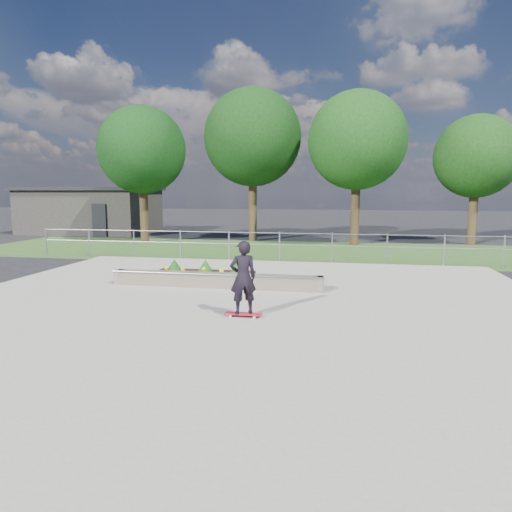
# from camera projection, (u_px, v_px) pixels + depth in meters

# --- Properties ---
(ground) EXTENTS (120.00, 120.00, 0.00)m
(ground) POSITION_uv_depth(u_px,v_px,m) (235.00, 313.00, 10.33)
(ground) COLOR black
(ground) RESTS_ON ground
(grass_verge) EXTENTS (30.00, 8.00, 0.02)m
(grass_verge) POSITION_uv_depth(u_px,v_px,m) (289.00, 251.00, 21.03)
(grass_verge) COLOR #2E5020
(grass_verge) RESTS_ON ground
(concrete_slab) EXTENTS (15.00, 15.00, 0.06)m
(concrete_slab) POSITION_uv_depth(u_px,v_px,m) (235.00, 312.00, 10.32)
(concrete_slab) COLOR gray
(concrete_slab) RESTS_ON ground
(fence) EXTENTS (20.06, 0.06, 1.20)m
(fence) POSITION_uv_depth(u_px,v_px,m) (279.00, 243.00, 17.52)
(fence) COLOR #909398
(fence) RESTS_ON ground
(building) EXTENTS (8.40, 5.40, 3.00)m
(building) POSITION_uv_depth(u_px,v_px,m) (91.00, 210.00, 30.17)
(building) COLOR #282624
(building) RESTS_ON ground
(tree_far_left) EXTENTS (4.55, 4.55, 7.15)m
(tree_far_left) POSITION_uv_depth(u_px,v_px,m) (142.00, 150.00, 23.75)
(tree_far_left) COLOR #302113
(tree_far_left) RESTS_ON ground
(tree_mid_left) EXTENTS (5.25, 5.25, 8.25)m
(tree_mid_left) POSITION_uv_depth(u_px,v_px,m) (253.00, 138.00, 24.59)
(tree_mid_left) COLOR #322214
(tree_mid_left) RESTS_ON ground
(tree_mid_right) EXTENTS (4.90, 4.90, 7.70)m
(tree_mid_right) POSITION_uv_depth(u_px,v_px,m) (357.00, 141.00, 22.67)
(tree_mid_right) COLOR black
(tree_mid_right) RESTS_ON ground
(tree_far_right) EXTENTS (4.20, 4.20, 6.60)m
(tree_far_right) POSITION_uv_depth(u_px,v_px,m) (477.00, 157.00, 23.15)
(tree_far_right) COLOR #362515
(tree_far_right) RESTS_ON ground
(grind_ledge) EXTENTS (6.00, 0.44, 0.43)m
(grind_ledge) POSITION_uv_depth(u_px,v_px,m) (216.00, 280.00, 12.77)
(grind_ledge) COLOR brown
(grind_ledge) RESTS_ON concrete_slab
(planter_bed) EXTENTS (3.00, 1.20, 0.61)m
(planter_bed) POSITION_uv_depth(u_px,v_px,m) (204.00, 274.00, 13.77)
(planter_bed) COLOR black
(planter_bed) RESTS_ON concrete_slab
(skateboarder) EXTENTS (0.80, 0.58, 1.65)m
(skateboarder) POSITION_uv_depth(u_px,v_px,m) (243.00, 278.00, 9.65)
(skateboarder) COLOR white
(skateboarder) RESTS_ON concrete_slab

